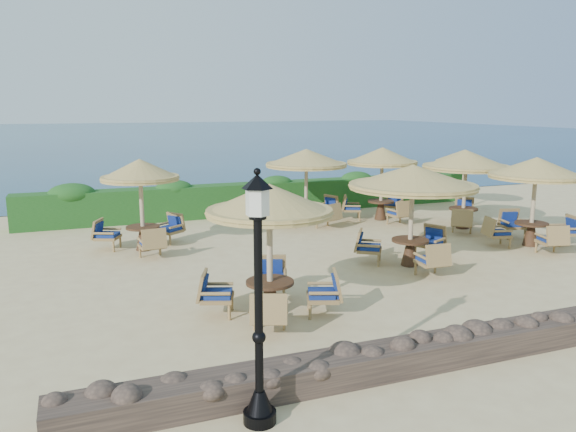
{
  "coord_description": "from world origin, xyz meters",
  "views": [
    {
      "loc": [
        -6.88,
        -13.25,
        4.12
      ],
      "look_at": [
        -1.74,
        0.12,
        1.3
      ],
      "focal_mm": 35.0,
      "sensor_mm": 36.0,
      "label": 1
    }
  ],
  "objects_px": {
    "cafe_set_6": "(466,169)",
    "cafe_set_3": "(141,191)",
    "lamp_post": "(259,311)",
    "extra_parasol": "(465,155)",
    "cafe_set_1": "(412,190)",
    "cafe_set_5": "(382,170)",
    "cafe_set_2": "(535,186)",
    "cafe_set_0": "(270,230)",
    "cafe_set_4": "(306,172)"
  },
  "relations": [
    {
      "from": "cafe_set_0",
      "to": "cafe_set_4",
      "type": "height_order",
      "value": "same"
    },
    {
      "from": "extra_parasol",
      "to": "cafe_set_3",
      "type": "bearing_deg",
      "value": -170.4
    },
    {
      "from": "cafe_set_1",
      "to": "cafe_set_6",
      "type": "bearing_deg",
      "value": 37.53
    },
    {
      "from": "cafe_set_0",
      "to": "cafe_set_5",
      "type": "xyz_separation_m",
      "value": [
        6.95,
        7.6,
        0.11
      ]
    },
    {
      "from": "cafe_set_5",
      "to": "cafe_set_3",
      "type": "bearing_deg",
      "value": -170.75
    },
    {
      "from": "cafe_set_2",
      "to": "cafe_set_6",
      "type": "relative_size",
      "value": 0.99
    },
    {
      "from": "cafe_set_0",
      "to": "cafe_set_2",
      "type": "distance_m",
      "value": 9.49
    },
    {
      "from": "cafe_set_1",
      "to": "cafe_set_6",
      "type": "xyz_separation_m",
      "value": [
        4.23,
        3.25,
        0.02
      ]
    },
    {
      "from": "cafe_set_6",
      "to": "cafe_set_3",
      "type": "bearing_deg",
      "value": 175.11
    },
    {
      "from": "cafe_set_3",
      "to": "cafe_set_5",
      "type": "bearing_deg",
      "value": 9.25
    },
    {
      "from": "cafe_set_0",
      "to": "cafe_set_5",
      "type": "height_order",
      "value": "same"
    },
    {
      "from": "cafe_set_4",
      "to": "cafe_set_6",
      "type": "bearing_deg",
      "value": -28.88
    },
    {
      "from": "cafe_set_0",
      "to": "cafe_set_3",
      "type": "relative_size",
      "value": 1.04
    },
    {
      "from": "cafe_set_1",
      "to": "cafe_set_5",
      "type": "height_order",
      "value": "same"
    },
    {
      "from": "cafe_set_2",
      "to": "cafe_set_5",
      "type": "relative_size",
      "value": 1.05
    },
    {
      "from": "extra_parasol",
      "to": "cafe_set_2",
      "type": "relative_size",
      "value": 0.83
    },
    {
      "from": "lamp_post",
      "to": "cafe_set_2",
      "type": "distance_m",
      "value": 12.23
    },
    {
      "from": "cafe_set_3",
      "to": "cafe_set_5",
      "type": "relative_size",
      "value": 1.0
    },
    {
      "from": "extra_parasol",
      "to": "cafe_set_4",
      "type": "xyz_separation_m",
      "value": [
        -7.1,
        -0.49,
        -0.33
      ]
    },
    {
      "from": "lamp_post",
      "to": "cafe_set_6",
      "type": "relative_size",
      "value": 1.14
    },
    {
      "from": "lamp_post",
      "to": "cafe_set_4",
      "type": "height_order",
      "value": "lamp_post"
    },
    {
      "from": "lamp_post",
      "to": "cafe_set_1",
      "type": "relative_size",
      "value": 1.0
    },
    {
      "from": "cafe_set_6",
      "to": "cafe_set_5",
      "type": "bearing_deg",
      "value": 128.72
    },
    {
      "from": "extra_parasol",
      "to": "cafe_set_3",
      "type": "relative_size",
      "value": 0.87
    },
    {
      "from": "lamp_post",
      "to": "cafe_set_3",
      "type": "distance_m",
      "value": 9.82
    },
    {
      "from": "cafe_set_3",
      "to": "cafe_set_4",
      "type": "bearing_deg",
      "value": 16.24
    },
    {
      "from": "cafe_set_0",
      "to": "cafe_set_2",
      "type": "bearing_deg",
      "value": 15.59
    },
    {
      "from": "lamp_post",
      "to": "cafe_set_3",
      "type": "bearing_deg",
      "value": 91.9
    },
    {
      "from": "cafe_set_5",
      "to": "lamp_post",
      "type": "bearing_deg",
      "value": -126.67
    },
    {
      "from": "cafe_set_3",
      "to": "lamp_post",
      "type": "bearing_deg",
      "value": -88.1
    },
    {
      "from": "cafe_set_5",
      "to": "cafe_set_6",
      "type": "distance_m",
      "value": 2.98
    },
    {
      "from": "cafe_set_2",
      "to": "cafe_set_3",
      "type": "relative_size",
      "value": 1.05
    },
    {
      "from": "cafe_set_6",
      "to": "cafe_set_4",
      "type": "bearing_deg",
      "value": 151.12
    },
    {
      "from": "cafe_set_2",
      "to": "lamp_post",
      "type": "bearing_deg",
      "value": -149.62
    },
    {
      "from": "lamp_post",
      "to": "cafe_set_4",
      "type": "distance_m",
      "value": 12.76
    },
    {
      "from": "lamp_post",
      "to": "cafe_set_0",
      "type": "height_order",
      "value": "lamp_post"
    },
    {
      "from": "cafe_set_3",
      "to": "cafe_set_6",
      "type": "distance_m",
      "value": 10.59
    },
    {
      "from": "extra_parasol",
      "to": "cafe_set_2",
      "type": "xyz_separation_m",
      "value": [
        -2.05,
        -5.82,
        -0.37
      ]
    },
    {
      "from": "lamp_post",
      "to": "extra_parasol",
      "type": "distance_m",
      "value": 17.41
    },
    {
      "from": "cafe_set_5",
      "to": "cafe_set_6",
      "type": "bearing_deg",
      "value": -51.28
    },
    {
      "from": "cafe_set_1",
      "to": "cafe_set_6",
      "type": "relative_size",
      "value": 1.13
    },
    {
      "from": "cafe_set_0",
      "to": "cafe_set_3",
      "type": "height_order",
      "value": "same"
    },
    {
      "from": "cafe_set_4",
      "to": "cafe_set_6",
      "type": "relative_size",
      "value": 0.98
    },
    {
      "from": "lamp_post",
      "to": "cafe_set_0",
      "type": "distance_m",
      "value": 3.9
    },
    {
      "from": "cafe_set_0",
      "to": "cafe_set_1",
      "type": "height_order",
      "value": "same"
    },
    {
      "from": "extra_parasol",
      "to": "cafe_set_3",
      "type": "distance_m",
      "value": 13.12
    },
    {
      "from": "cafe_set_4",
      "to": "cafe_set_0",
      "type": "bearing_deg",
      "value": -117.45
    },
    {
      "from": "lamp_post",
      "to": "cafe_set_3",
      "type": "relative_size",
      "value": 1.2
    },
    {
      "from": "cafe_set_3",
      "to": "cafe_set_6",
      "type": "bearing_deg",
      "value": -4.89
    },
    {
      "from": "cafe_set_1",
      "to": "cafe_set_5",
      "type": "bearing_deg",
      "value": 66.92
    }
  ]
}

